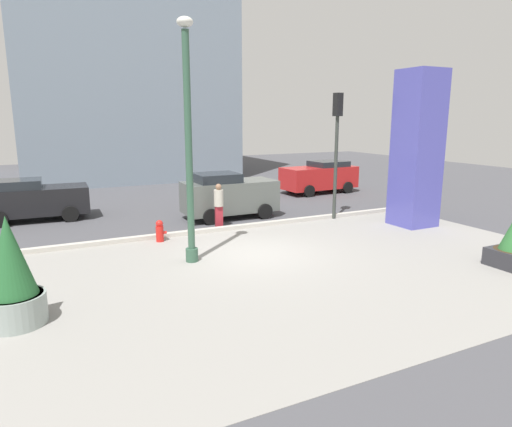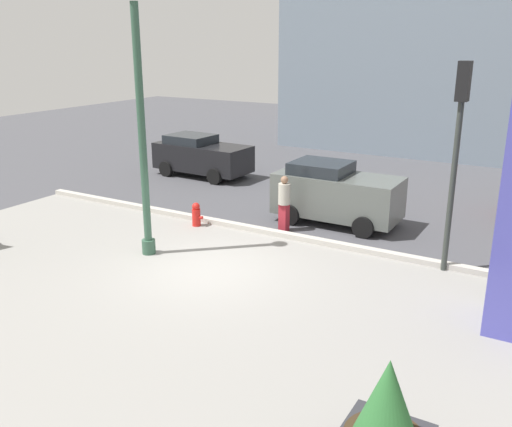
{
  "view_description": "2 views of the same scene",
  "coord_description": "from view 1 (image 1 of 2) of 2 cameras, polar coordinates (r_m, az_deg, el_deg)",
  "views": [
    {
      "loc": [
        -5.96,
        -12.03,
        4.12
      ],
      "look_at": [
        0.5,
        0.96,
        1.04
      ],
      "focal_mm": 31.73,
      "sensor_mm": 36.0,
      "label": 1
    },
    {
      "loc": [
        7.61,
        -10.61,
        5.55
      ],
      "look_at": [
        1.25,
        0.29,
        1.61
      ],
      "focal_mm": 39.3,
      "sensor_mm": 36.0,
      "label": 2
    }
  ],
  "objects": [
    {
      "name": "lamp_post",
      "position": [
        12.81,
        -8.48,
        8.09
      ],
      "size": [
        0.44,
        0.44,
        6.73
      ],
      "color": "#335642",
      "rests_on": "ground_plane"
    },
    {
      "name": "art_pillar_blue",
      "position": [
        18.35,
        19.64,
        7.6
      ],
      "size": [
        1.42,
        1.42,
        5.88
      ],
      "primitive_type": "cube",
      "color": "#4C4CAD",
      "rests_on": "ground_plane"
    },
    {
      "name": "plaza_pavement",
      "position": [
        12.37,
        4.07,
        -7.51
      ],
      "size": [
        18.0,
        10.0,
        0.02
      ],
      "primitive_type": "cube",
      "color": "gray",
      "rests_on": "ground_plane"
    },
    {
      "name": "potted_plant_curbside",
      "position": [
        10.31,
        -28.42,
        -7.08
      ],
      "size": [
        1.19,
        1.19,
        2.26
      ],
      "color": "gray",
      "rests_on": "ground_plane"
    },
    {
      "name": "highrise_across_street",
      "position": [
        35.52,
        -17.26,
        20.82
      ],
      "size": [
        13.61,
        12.78,
        19.78
      ],
      "primitive_type": "cube",
      "color": "gray",
      "rests_on": "ground_plane"
    },
    {
      "name": "car_curb_west",
      "position": [
        18.89,
        -3.48,
        2.34
      ],
      "size": [
        3.86,
        1.97,
        1.9
      ],
      "color": "#565B56",
      "rests_on": "ground_plane"
    },
    {
      "name": "fire_hydrant",
      "position": [
        15.61,
        -12.03,
        -2.19
      ],
      "size": [
        0.36,
        0.26,
        0.75
      ],
      "color": "red",
      "rests_on": "ground_plane"
    },
    {
      "name": "traffic_light_far_side",
      "position": [
        18.68,
        10.14,
        9.54
      ],
      "size": [
        0.28,
        0.42,
        5.08
      ],
      "color": "#333833",
      "rests_on": "ground_plane"
    },
    {
      "name": "car_curb_east",
      "position": [
        25.55,
        8.04,
        4.64
      ],
      "size": [
        4.31,
        2.17,
        1.75
      ],
      "color": "red",
      "rests_on": "ground_plane"
    },
    {
      "name": "car_far_lane",
      "position": [
        20.5,
        -26.29,
        1.61
      ],
      "size": [
        4.16,
        2.12,
        1.7
      ],
      "color": "black",
      "rests_on": "ground_plane"
    },
    {
      "name": "ground_plane",
      "position": [
        17.59,
        -5.87,
        -1.63
      ],
      "size": [
        60.0,
        60.0,
        0.0
      ],
      "primitive_type": "plane",
      "color": "#47474C"
    },
    {
      "name": "pedestrian_on_sidewalk",
      "position": [
        17.16,
        -4.72,
        1.27
      ],
      "size": [
        0.43,
        0.43,
        1.7
      ],
      "color": "maroon",
      "rests_on": "ground_plane"
    },
    {
      "name": "curb_strip",
      "position": [
        16.77,
        -4.82,
        -2.0
      ],
      "size": [
        18.0,
        0.24,
        0.16
      ],
      "primitive_type": "cube",
      "color": "#B7B2A8",
      "rests_on": "ground_plane"
    }
  ]
}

